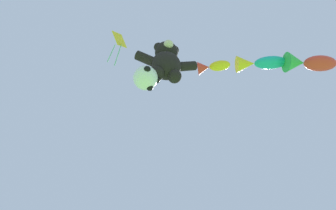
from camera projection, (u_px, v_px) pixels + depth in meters
name	position (u px, v px, depth m)	size (l,w,h in m)	color
teddy_bear_kite	(166.00, 61.00, 10.10)	(2.45, 1.08, 2.49)	black
soccer_ball_kite	(146.00, 78.00, 9.06)	(0.95, 0.94, 0.87)	white
fish_kite_goldfin	(212.00, 67.00, 11.90)	(1.57, 1.03, 0.61)	yellow
fish_kite_teal	(258.00, 63.00, 12.44)	(2.46, 1.33, 0.80)	#19ADB2
fish_kite_crimson	(308.00, 63.00, 12.10)	(2.45, 1.24, 0.95)	red
diamond_kite	(118.00, 43.00, 12.53)	(0.82, 0.78, 3.10)	yellow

